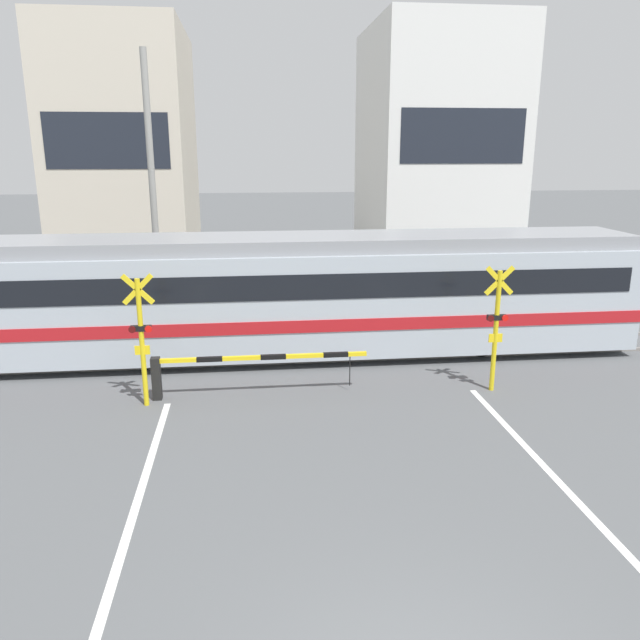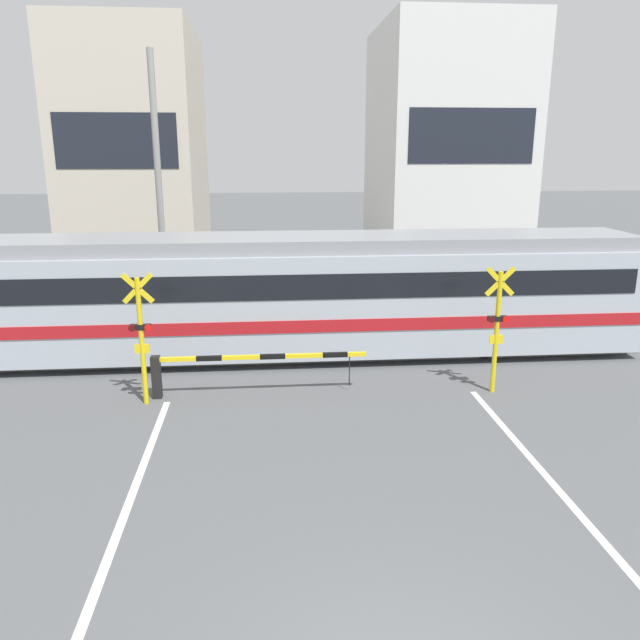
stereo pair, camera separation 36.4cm
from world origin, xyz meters
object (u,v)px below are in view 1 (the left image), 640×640
(crossing_barrier_far, at_px, (374,303))
(commuter_train, at_px, (231,294))
(crossing_barrier_near, at_px, (222,366))
(crossing_signal_left, at_px, (141,335))
(pedestrian, at_px, (322,286))
(crossing_signal_right, at_px, (496,323))

(crossing_barrier_far, bearing_deg, commuter_train, -149.19)
(crossing_barrier_far, bearing_deg, crossing_barrier_near, -130.02)
(crossing_signal_left, bearing_deg, crossing_barrier_far, 42.72)
(crossing_barrier_near, relative_size, crossing_barrier_far, 1.00)
(crossing_barrier_far, distance_m, pedestrian, 2.24)
(crossing_barrier_near, distance_m, crossing_signal_right, 6.34)
(crossing_signal_left, bearing_deg, crossing_barrier_near, 10.64)
(crossing_signal_left, xyz_separation_m, crossing_signal_right, (7.94, 0.00, 0.00))
(commuter_train, distance_m, pedestrian, 5.32)
(commuter_train, xyz_separation_m, crossing_signal_right, (6.11, -3.14, -0.13))
(crossing_barrier_far, height_order, pedestrian, pedestrian)
(crossing_barrier_near, bearing_deg, crossing_barrier_far, 49.98)
(crossing_barrier_near, distance_m, crossing_signal_left, 1.92)
(crossing_barrier_near, height_order, pedestrian, pedestrian)
(commuter_train, distance_m, crossing_barrier_far, 5.26)
(commuter_train, relative_size, crossing_barrier_far, 4.46)
(commuter_train, xyz_separation_m, crossing_barrier_near, (-0.16, -2.83, -1.02))
(crossing_signal_right, bearing_deg, crossing_signal_left, 180.00)
(pedestrian, bearing_deg, crossing_barrier_near, -113.69)
(crossing_signal_left, relative_size, crossing_signal_right, 1.00)
(crossing_barrier_far, bearing_deg, pedestrian, 130.75)
(crossing_barrier_far, distance_m, crossing_signal_left, 8.58)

